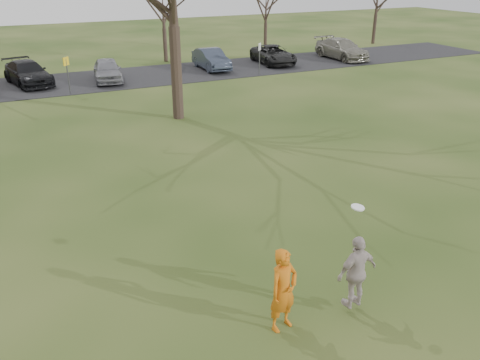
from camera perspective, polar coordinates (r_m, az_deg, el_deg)
name	(u,v)px	position (r m, az deg, el deg)	size (l,w,h in m)	color
ground	(322,314)	(10.89, 9.43, -15.05)	(120.00, 120.00, 0.00)	#1E380F
parking_strip	(97,80)	(32.91, -16.27, 11.01)	(62.00, 6.50, 0.04)	black
player_defender	(283,290)	(9.93, 5.04, -12.59)	(0.66, 0.43, 1.80)	#C86210
car_3	(28,73)	(32.92, -23.34, 11.30)	(1.92, 4.73, 1.37)	black
car_4	(107,70)	(32.31, -15.10, 12.19)	(1.62, 4.02, 1.37)	gray
car_5	(211,59)	(34.97, -3.35, 13.79)	(1.46, 4.19, 1.38)	#2F3746
car_6	(273,55)	(37.08, 3.87, 14.28)	(2.15, 4.67, 1.30)	black
car_7	(342,49)	(39.76, 11.71, 14.64)	(2.08, 5.11, 1.48)	gray
catching_play	(357,272)	(10.51, 13.35, -10.30)	(0.98, 0.61, 2.21)	#B4A5A1
sign_yellow	(67,69)	(29.46, -19.39, 12.06)	(0.35, 0.35, 2.08)	#47474C
sign_white	(260,53)	(32.98, 2.27, 14.47)	(0.35, 0.35, 2.08)	#47474C
small_tree_row	(139,7)	(38.18, -11.62, 19.00)	(55.00, 5.90, 8.50)	#352821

